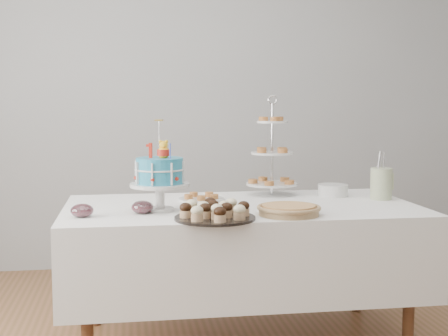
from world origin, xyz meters
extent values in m
cube|color=#9B9EA0|center=(0.00, 2.00, 1.35)|extent=(5.00, 0.04, 2.70)
cube|color=white|center=(0.00, 0.30, 0.55)|extent=(1.92, 1.02, 0.45)
cylinder|color=#542E1C|center=(-0.82, -0.07, 0.34)|extent=(0.06, 0.06, 0.67)
cylinder|color=#542E1C|center=(0.82, -0.07, 0.34)|extent=(0.06, 0.06, 0.67)
cylinder|color=#542E1C|center=(-0.82, 0.67, 0.34)|extent=(0.06, 0.06, 0.67)
cylinder|color=#542E1C|center=(0.82, 0.67, 0.34)|extent=(0.06, 0.06, 0.67)
cylinder|color=teal|center=(-0.45, 0.17, 0.98)|extent=(0.24, 0.24, 0.13)
torus|color=silver|center=(-0.45, 0.17, 0.99)|extent=(0.26, 0.26, 0.01)
cube|color=red|center=(-0.50, 0.18, 1.09)|extent=(0.03, 0.02, 0.08)
cylinder|color=blue|center=(-0.40, 0.12, 1.09)|extent=(0.01, 0.01, 0.08)
cylinder|color=silver|center=(-0.45, 0.21, 1.14)|extent=(0.00, 0.00, 0.19)
cylinder|color=yellow|center=(-0.45, 0.21, 1.24)|extent=(0.05, 0.05, 0.01)
cylinder|color=black|center=(-0.20, -0.10, 0.78)|extent=(0.39, 0.39, 0.01)
ellipsoid|color=black|center=(-0.28, -0.10, 0.83)|extent=(0.06, 0.06, 0.04)
ellipsoid|color=beige|center=(-0.13, -0.10, 0.83)|extent=(0.06, 0.06, 0.04)
cylinder|color=#A38258|center=(0.18, -0.04, 0.79)|extent=(0.30, 0.30, 0.04)
cylinder|color=#AF7744|center=(0.18, -0.04, 0.81)|extent=(0.27, 0.27, 0.02)
torus|color=#A38258|center=(0.18, -0.04, 0.81)|extent=(0.32, 0.32, 0.02)
cylinder|color=silver|center=(0.25, 0.64, 1.05)|extent=(0.02, 0.02, 0.56)
cylinder|color=silver|center=(0.25, 0.64, 0.84)|extent=(0.31, 0.31, 0.01)
cylinder|color=silver|center=(0.25, 0.64, 1.03)|extent=(0.26, 0.26, 0.01)
cylinder|color=silver|center=(0.25, 0.64, 1.21)|extent=(0.19, 0.19, 0.01)
torus|color=silver|center=(0.25, 0.64, 1.35)|extent=(0.06, 0.01, 0.06)
cylinder|color=silver|center=(0.60, 0.54, 0.81)|extent=(0.18, 0.18, 0.07)
cylinder|color=silver|center=(-0.20, 0.49, 0.78)|extent=(0.26, 0.26, 0.01)
ellipsoid|color=silver|center=(-0.84, 0.06, 0.80)|extent=(0.11, 0.11, 0.07)
cylinder|color=#5E0815|center=(-0.84, 0.06, 0.80)|extent=(0.08, 0.08, 0.03)
ellipsoid|color=silver|center=(-0.54, 0.11, 0.80)|extent=(0.11, 0.11, 0.07)
cylinder|color=#5E0815|center=(-0.54, 0.11, 0.80)|extent=(0.08, 0.08, 0.03)
cylinder|color=beige|center=(0.84, 0.37, 0.86)|extent=(0.12, 0.12, 0.18)
cylinder|color=beige|center=(0.90, 0.35, 0.88)|extent=(0.01, 0.01, 0.10)
camera|label=1|loc=(-0.61, -3.03, 1.33)|focal=50.00mm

